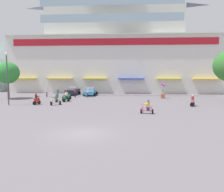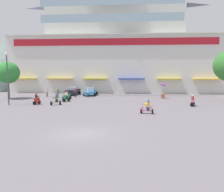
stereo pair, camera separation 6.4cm
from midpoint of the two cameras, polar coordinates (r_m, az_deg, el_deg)
ground_plane at (r=29.87m, az=-2.31°, el=-2.55°), size 128.00×128.00×0.00m
colonial_building at (r=53.04m, az=0.68°, el=11.29°), size 43.93×17.67×20.96m
plaza_tree_0 at (r=41.24m, az=-24.35°, el=5.22°), size 3.82×3.56×5.98m
parked_car_0 at (r=44.31m, az=-9.65°, el=1.26°), size 2.49×4.35×1.50m
parked_car_1 at (r=42.96m, az=-5.38°, el=1.12°), size 2.39×4.29×1.43m
scooter_rider_0 at (r=34.99m, az=-11.25°, el=-0.28°), size 0.86×1.54×1.59m
scooter_rider_1 at (r=33.07m, az=-18.11°, el=-0.87°), size 0.62×1.37×1.54m
scooter_rider_2 at (r=31.85m, az=-13.72°, el=-1.05°), size 1.41×1.20×1.49m
scooter_rider_3 at (r=31.76m, az=19.12°, el=-1.26°), size 0.92×1.45×1.49m
scooter_rider_4 at (r=25.04m, az=8.58°, el=-2.94°), size 1.41×0.75×1.50m
scooter_rider_5 at (r=37.74m, az=-11.08°, el=0.10°), size 1.36×1.34×1.46m
pedestrian_0 at (r=39.90m, az=-6.01°, el=0.97°), size 0.42×0.42×1.57m
pedestrian_1 at (r=39.90m, az=-13.23°, el=0.90°), size 0.36×0.36×1.64m
pedestrian_2 at (r=40.40m, az=-9.11°, el=1.06°), size 0.45×0.45×1.67m
pedestrian_3 at (r=41.94m, az=-15.80°, el=1.04°), size 0.44×0.44×1.61m
streetlamp_near at (r=33.53m, az=-24.38°, el=4.76°), size 0.40×0.40×6.90m
balloon_vendor_cart at (r=39.28m, az=12.34°, el=0.82°), size 0.71×0.90×2.51m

